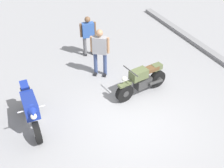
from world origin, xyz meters
TOP-DOWN VIEW (x-y plane):
  - ground_plane at (0.00, 0.00)m, footprint 40.00×40.00m
  - motorcycle_olive_vintage at (-1.07, 0.85)m, footprint 0.70×1.95m
  - motorcycle_blue_sportbike at (-1.07, -2.67)m, footprint 1.95×0.70m
  - person_in_blue_shirt at (-4.08, 0.17)m, footprint 0.35×0.64m
  - person_in_gray_shirt at (-2.64, 0.06)m, footprint 0.51×0.59m

SIDE VIEW (x-z plane):
  - ground_plane at x=0.00m, z-range 0.00..0.00m
  - motorcycle_olive_vintage at x=-1.07m, z-range -0.05..1.02m
  - motorcycle_blue_sportbike at x=-1.07m, z-range 0.02..1.17m
  - person_in_blue_shirt at x=-4.08m, z-range 0.10..1.71m
  - person_in_gray_shirt at x=-2.64m, z-range 0.13..1.87m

